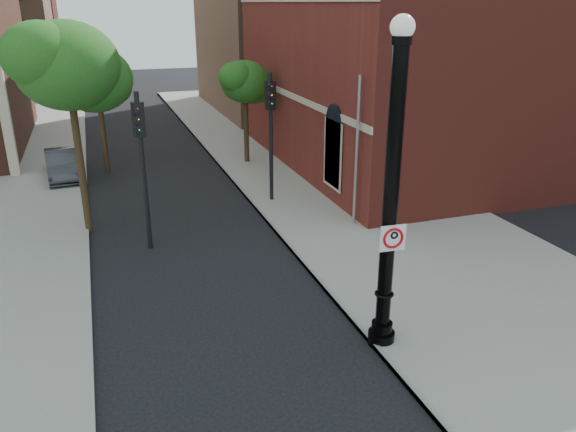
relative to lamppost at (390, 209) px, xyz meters
name	(u,v)px	position (x,y,z in m)	size (l,w,h in m)	color
ground	(286,360)	(-2.27, 0.12, -3.31)	(120.00, 120.00, 0.00)	black
sidewalk_right	(345,193)	(3.73, 10.12, -3.25)	(8.00, 60.00, 0.12)	gray
curb_edge	(253,203)	(-0.22, 10.12, -3.24)	(0.10, 60.00, 0.14)	gray
brick_wall_building	(503,26)	(13.73, 14.12, 2.95)	(22.30, 16.30, 12.50)	maroon
bg_building_tan_b	(360,8)	(13.73, 30.12, 3.69)	(22.00, 14.00, 14.00)	#946C50
lamppost	(390,209)	(0.00, 0.00, 0.00)	(0.61, 0.61, 7.16)	black
no_parking_sign	(393,238)	(0.01, -0.18, -0.59)	(0.59, 0.09, 0.59)	white
parked_car	(63,165)	(-7.21, 16.24, -2.67)	(1.35, 3.88, 1.28)	#313237
traffic_signal_left	(141,146)	(-4.41, 7.23, 0.03)	(0.37, 0.43, 4.95)	black
traffic_signal_right	(271,117)	(0.57, 10.17, 0.05)	(0.38, 0.44, 4.99)	black
utility_pole	(357,154)	(2.53, 6.82, -0.71)	(0.10, 0.10, 5.19)	#999999
street_tree_a	(69,68)	(-6.20, 9.42, 2.15)	(3.83, 3.46, 6.90)	#2F2112
street_tree_b	(98,81)	(-5.31, 16.77, 0.81)	(2.89, 2.62, 5.22)	#2F2112
street_tree_c	(245,83)	(1.19, 16.04, 0.55)	(2.71, 2.45, 4.89)	#2F2112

